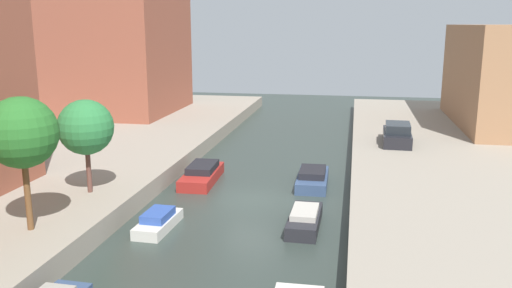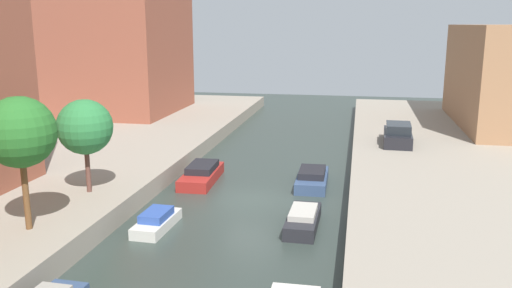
{
  "view_description": "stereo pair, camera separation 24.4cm",
  "coord_description": "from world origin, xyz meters",
  "views": [
    {
      "loc": [
        5.01,
        -25.72,
        8.86
      ],
      "look_at": [
        -0.83,
        5.78,
        1.63
      ],
      "focal_mm": 37.6,
      "sensor_mm": 36.0,
      "label": 1
    },
    {
      "loc": [
        5.25,
        -25.67,
        8.86
      ],
      "look_at": [
        -0.83,
        5.78,
        1.63
      ],
      "focal_mm": 37.6,
      "sensor_mm": 36.0,
      "label": 2
    }
  ],
  "objects": [
    {
      "name": "street_tree_2",
      "position": [
        -7.23,
        -3.14,
        4.14
      ],
      "size": [
        2.59,
        2.59,
        4.45
      ],
      "color": "brown",
      "rests_on": "quay_left"
    },
    {
      "name": "parked_car",
      "position": [
        7.91,
        10.46,
        1.59
      ],
      "size": [
        1.95,
        4.44,
        1.41
      ],
      "color": "black",
      "rests_on": "quay_right"
    },
    {
      "name": "ground_plane",
      "position": [
        0.0,
        0.0,
        0.0
      ],
      "size": [
        84.0,
        84.0,
        0.0
      ],
      "primitive_type": "plane",
      "color": "#2D3833"
    },
    {
      "name": "moored_boat_left_2",
      "position": [
        -3.28,
        -4.64,
        0.35
      ],
      "size": [
        1.31,
        3.13,
        0.83
      ],
      "color": "beige",
      "rests_on": "ground_plane"
    },
    {
      "name": "street_tree_1",
      "position": [
        -7.23,
        -7.97,
        4.84
      ],
      "size": [
        2.73,
        2.73,
        5.23
      ],
      "color": "brown",
      "rests_on": "quay_left"
    },
    {
      "name": "moored_boat_left_3",
      "position": [
        -3.41,
        2.74,
        0.42
      ],
      "size": [
        1.86,
        4.66,
        1.0
      ],
      "color": "maroon",
      "rests_on": "ground_plane"
    },
    {
      "name": "moored_boat_right_2",
      "position": [
        3.05,
        -3.26,
        0.37
      ],
      "size": [
        1.35,
        3.7,
        0.85
      ],
      "color": "#232328",
      "rests_on": "ground_plane"
    },
    {
      "name": "moored_boat_right_3",
      "position": [
        2.88,
        3.17,
        0.4
      ],
      "size": [
        1.72,
        4.14,
        0.95
      ],
      "color": "#33476B",
      "rests_on": "ground_plane"
    }
  ]
}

